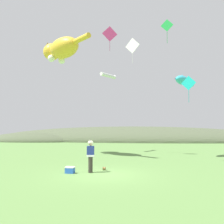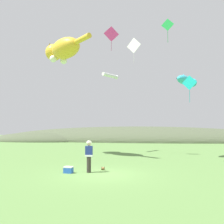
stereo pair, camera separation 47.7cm
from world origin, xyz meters
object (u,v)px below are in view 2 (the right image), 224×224
Objects in this scene: festival_attendant at (89,155)px; kite_diamond_teal at (189,83)px; kite_fish_windsock at (186,80)px; kite_spool at (103,168)px; kite_diamond_white at (134,46)px; kite_diamond_pink at (111,34)px; picnic_cooler at (68,170)px; kite_diamond_green at (168,25)px; kite_giant_cat at (63,50)px; kite_tube_streamer at (110,76)px.

kite_diamond_teal is (6.27, 4.82, 4.79)m from festival_attendant.
kite_spool is at bearing -128.80° from kite_fish_windsock.
kite_diamond_white is 0.98× the size of kite_diamond_pink.
picnic_cooler is (-1.08, -0.32, -0.77)m from festival_attendant.
kite_diamond_teal is 6.90m from kite_diamond_white.
kite_diamond_green is 0.77× the size of kite_diamond_pink.
kite_spool is at bearing -53.28° from kite_giant_cat.
kite_tube_streamer is 0.90× the size of kite_diamond_white.
kite_giant_cat is (-5.04, 6.76, 9.47)m from kite_spool.
festival_attendant is at bearing -128.53° from kite_fish_windsock.
kite_diamond_green reaches higher than kite_giant_cat.
kite_diamond_pink is at bearing 146.68° from kite_diamond_teal.
kite_tube_streamer is (-1.23, 10.42, 7.72)m from kite_spool.
kite_diamond_green is at bearing 45.77° from festival_attendant.
festival_attendant is at bearing -142.45° from kite_diamond_teal.
kite_diamond_teal reaches higher than picnic_cooler.
kite_giant_cat reaches higher than kite_spool.
kite_diamond_white is (2.03, 8.36, 8.93)m from festival_attendant.
kite_diamond_green is (4.78, 4.91, 9.22)m from festival_attendant.
festival_attendant is 1.37m from picnic_cooler.
kite_diamond_green is at bearing -51.34° from kite_diamond_white.
kite_diamond_pink is at bearing 95.39° from kite_spool.
kite_tube_streamer reaches higher than kite_diamond_teal.
kite_tube_streamer reaches higher than kite_fish_windsock.
kite_fish_windsock is 7.85m from kite_tube_streamer.
kite_diamond_green is (-1.70, -3.23, 3.63)m from kite_fish_windsock.
kite_tube_streamer is at bearing 136.61° from kite_diamond_teal.
festival_attendant is 13.74m from kite_diamond_pink.
kite_diamond_pink is (-4.91, 4.11, 1.14)m from kite_diamond_green.
festival_attendant is at bearing -134.23° from kite_diamond_green.
kite_diamond_pink reaches higher than kite_fish_windsock.
picnic_cooler is at bearing -67.36° from kite_giant_cat.
kite_tube_streamer is 4.44m from kite_diamond_white.
kite_spool is 0.11× the size of kite_diamond_green.
kite_diamond_green is at bearing -16.51° from kite_giant_cat.
kite_tube_streamer is at bearing 131.68° from kite_diamond_white.
kite_fish_windsock is at bearing -2.84° from kite_diamond_white.
kite_spool is 0.10× the size of kite_diamond_teal.
kite_diamond_green reaches higher than picnic_cooler.
kite_diamond_pink reaches higher than kite_diamond_white.
kite_diamond_teal is at bearing -14.80° from kite_giant_cat.
festival_attendant is 0.84× the size of kite_tube_streamer.
kite_diamond_teal is (6.85, -6.48, -2.09)m from kite_tube_streamer.
kite_fish_windsock is at bearing 51.47° from festival_attendant.
kite_spool is 8.88m from kite_diamond_teal.
kite_diamond_white is 4.42m from kite_diamond_green.
kite_giant_cat is (-3.32, 7.95, 9.39)m from picnic_cooler.
kite_fish_windsock reaches higher than picnic_cooler.
festival_attendant is 11.81m from kite_fish_windsock.
kite_tube_streamer is at bearing 92.99° from festival_attendant.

